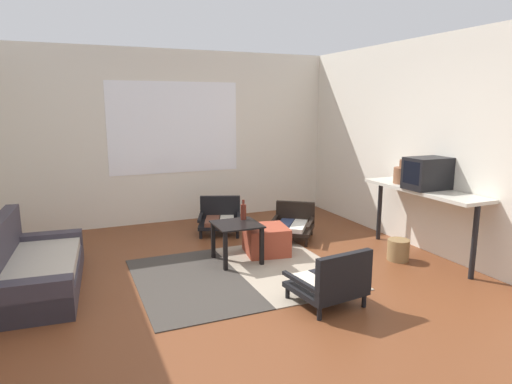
{
  "coord_description": "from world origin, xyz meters",
  "views": [
    {
      "loc": [
        -1.6,
        -3.97,
        1.87
      ],
      "look_at": [
        0.37,
        0.62,
        0.88
      ],
      "focal_mm": 31.13,
      "sensor_mm": 36.0,
      "label": 1
    }
  ],
  "objects": [
    {
      "name": "area_rug",
      "position": [
        0.08,
        0.4,
        0.01
      ],
      "size": [
        2.23,
        1.88,
        0.01
      ],
      "color": "#38332D",
      "rests_on": "ground"
    },
    {
      "name": "wicker_basket",
      "position": [
        2.02,
        0.08,
        0.13
      ],
      "size": [
        0.26,
        0.26,
        0.26
      ],
      "primitive_type": "cylinder",
      "color": "olive",
      "rests_on": "ground"
    },
    {
      "name": "side_wall_right",
      "position": [
        2.66,
        0.3,
        1.35
      ],
      "size": [
        0.12,
        6.6,
        2.7
      ],
      "primitive_type": "cube",
      "color": "silver",
      "rests_on": "ground"
    },
    {
      "name": "far_wall_with_window",
      "position": [
        0.0,
        3.06,
        1.35
      ],
      "size": [
        5.6,
        0.13,
        2.7
      ],
      "color": "silver",
      "rests_on": "ground"
    },
    {
      "name": "clay_vase",
      "position": [
        2.35,
        0.44,
        0.99
      ],
      "size": [
        0.26,
        0.26,
        0.31
      ],
      "color": "brown",
      "rests_on": "console_shelf"
    },
    {
      "name": "crt_television",
      "position": [
        2.35,
        0.03,
        1.06
      ],
      "size": [
        0.51,
        0.35,
        0.38
      ],
      "color": "black",
      "rests_on": "console_shelf"
    },
    {
      "name": "couch",
      "position": [
        -2.03,
        0.84,
        0.22
      ],
      "size": [
        0.93,
        1.76,
        0.74
      ],
      "color": "#38333D",
      "rests_on": "ground"
    },
    {
      "name": "ground_plane",
      "position": [
        0.0,
        0.0,
        0.0
      ],
      "size": [
        7.8,
        7.8,
        0.0
      ],
      "primitive_type": "plane",
      "color": "brown"
    },
    {
      "name": "ottoman_orange",
      "position": [
        0.64,
        0.92,
        0.18
      ],
      "size": [
        0.59,
        0.59,
        0.36
      ],
      "primitive_type": "cube",
      "rotation": [
        0.0,
        0.0,
        -0.16
      ],
      "color": "#993D28",
      "rests_on": "ground"
    },
    {
      "name": "console_shelf",
      "position": [
        2.35,
        0.08,
        0.78
      ],
      "size": [
        0.47,
        1.7,
        0.87
      ],
      "color": "beige",
      "rests_on": "ground"
    },
    {
      "name": "armchair_by_window",
      "position": [
        0.41,
        2.07,
        0.22
      ],
      "size": [
        0.76,
        0.74,
        0.51
      ],
      "color": "black",
      "rests_on": "ground"
    },
    {
      "name": "armchair_striped_foreground",
      "position": [
        0.58,
        -0.67,
        0.24
      ],
      "size": [
        0.67,
        0.65,
        0.57
      ],
      "color": "black",
      "rests_on": "ground"
    },
    {
      "name": "glass_bottle",
      "position": [
        0.34,
        0.95,
        0.58
      ],
      "size": [
        0.07,
        0.07,
        0.25
      ],
      "color": "#5B2319",
      "rests_on": "coffee_table"
    },
    {
      "name": "coffee_table",
      "position": [
        0.2,
        0.8,
        0.37
      ],
      "size": [
        0.53,
        0.53,
        0.48
      ],
      "color": "black",
      "rests_on": "ground"
    },
    {
      "name": "armchair_corner",
      "position": [
        1.27,
        1.4,
        0.22
      ],
      "size": [
        0.83,
        0.84,
        0.48
      ],
      "color": "black",
      "rests_on": "ground"
    }
  ]
}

